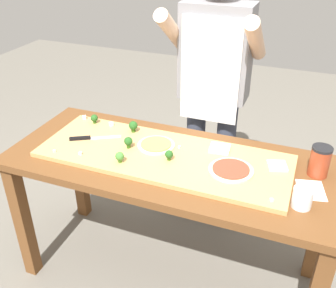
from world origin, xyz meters
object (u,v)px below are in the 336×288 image
cheese_crumble_e (180,147)px  recipe_note (311,190)px  prep_table (171,179)px  broccoli_floret_front_mid (128,142)px  broccoli_floret_back_mid (133,126)px  cheese_crumble_f (271,200)px  pizza_slice_near_left (220,148)px  cheese_crumble_b (80,153)px  pizza_whole_pesto_green (156,145)px  pizza_slice_far_right (277,166)px  cheese_crumble_c (84,117)px  cheese_crumble_a (111,124)px  broccoli_floret_front_right (120,157)px  cheese_crumble_d (54,151)px  broccoli_floret_back_left (169,155)px  chefs_knife (88,138)px  flour_cup (302,199)px  cook_center (214,82)px  pizza_whole_tomato_red (231,170)px  broccoli_floret_center_left (94,118)px  sauce_jar (320,161)px

cheese_crumble_e → recipe_note: cheese_crumble_e is taller
prep_table → broccoli_floret_front_mid: 0.29m
broccoli_floret_back_mid → cheese_crumble_f: size_ratio=4.77×
pizza_slice_near_left → cheese_crumble_b: cheese_crumble_b is taller
pizza_whole_pesto_green → broccoli_floret_back_mid: 0.20m
pizza_slice_far_right → recipe_note: (0.16, -0.10, -0.03)m
cheese_crumble_c → cheese_crumble_f: 1.20m
cheese_crumble_a → broccoli_floret_front_right: bearing=-55.3°
cheese_crumble_d → pizza_slice_far_right: bearing=14.2°
cheese_crumble_e → broccoli_floret_back_left: bearing=-94.5°
chefs_knife → broccoli_floret_back_left: size_ratio=4.70×
chefs_knife → broccoli_floret_back_mid: bearing=40.2°
prep_table → pizza_slice_near_left: (0.21, 0.15, 0.15)m
chefs_knife → broccoli_floret_front_right: bearing=-28.2°
broccoli_floret_back_mid → chefs_knife: bearing=-139.8°
cheese_crumble_a → cheese_crumble_b: 0.33m
pizza_slice_far_right → cheese_crumble_d: same height
chefs_knife → broccoli_floret_back_mid: 0.25m
cheese_crumble_c → pizza_slice_near_left: bearing=-3.5°
cheese_crumble_f → flour_cup: flour_cup is taller
flour_cup → pizza_slice_near_left: bearing=145.9°
cheese_crumble_f → flour_cup: bearing=20.2°
cheese_crumble_a → cheese_crumble_d: bearing=-109.8°
pizza_slice_far_right → chefs_knife: bearing=-174.6°
cheese_crumble_c → cook_center: (0.66, 0.40, 0.17)m
pizza_slice_far_right → flour_cup: flour_cup is taller
broccoli_floret_back_left → cheese_crumble_a: bearing=153.5°
prep_table → cheese_crumble_b: cheese_crumble_b is taller
pizza_whole_tomato_red → pizza_slice_far_right: pizza_whole_tomato_red is taller
broccoli_floret_front_right → cheese_crumble_e: size_ratio=4.41×
pizza_slice_near_left → broccoli_floret_back_left: 0.28m
cheese_crumble_b → cheese_crumble_c: size_ratio=0.71×
cheese_crumble_b → cheese_crumble_e: 0.50m
pizza_slice_near_left → cheese_crumble_b: bearing=-154.7°
pizza_slice_near_left → broccoli_floret_front_mid: broccoli_floret_front_mid is taller
prep_table → broccoli_floret_center_left: size_ratio=31.32×
broccoli_floret_center_left → recipe_note: (1.20, -0.18, -0.05)m
pizza_slice_near_left → cook_center: size_ratio=0.06×
broccoli_floret_back_mid → cheese_crumble_b: size_ratio=4.39×
broccoli_floret_back_mid → cheese_crumble_b: (-0.14, -0.31, -0.03)m
broccoli_floret_center_left → sauce_jar: 1.22m
broccoli_floret_front_mid → pizza_whole_tomato_red: bearing=-2.1°
broccoli_floret_back_left → pizza_whole_pesto_green: bearing=138.0°
pizza_whole_pesto_green → broccoli_floret_center_left: (-0.43, 0.11, 0.02)m
chefs_knife → pizza_whole_pesto_green: same height
prep_table → cheese_crumble_e: size_ratio=134.15×
chefs_knife → pizza_slice_near_left: bearing=12.3°
cheese_crumble_d → cheese_crumble_e: same height
cheese_crumble_c → cook_center: 0.79m
cook_center → pizza_slice_far_right: bearing=-47.8°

